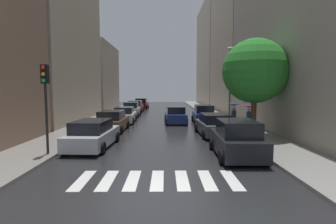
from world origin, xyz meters
name	(u,v)px	position (x,y,z in m)	size (l,w,h in m)	color
ground_plane	(163,116)	(0.00, 24.00, -0.02)	(28.00, 72.00, 0.04)	#232326
sidewalk_left	(109,116)	(-6.50, 24.00, 0.07)	(3.00, 72.00, 0.15)	gray
sidewalk_right	(217,116)	(6.50, 24.00, 0.07)	(3.00, 72.00, 0.15)	gray
crosswalk_stripes	(157,180)	(0.00, 1.38, 0.01)	(5.85, 2.20, 0.01)	silver
building_left_mid	(52,48)	(-11.00, 19.07, 7.38)	(6.00, 14.75, 14.76)	#B2A38C
building_left_far	(93,78)	(-11.00, 33.81, 5.05)	(6.00, 12.36, 10.10)	#9E9384
building_right_mid	(241,28)	(11.00, 30.58, 11.98)	(6.00, 15.18, 23.96)	#B2A38C
building_right_far	(216,55)	(11.00, 48.70, 10.39)	(6.00, 19.97, 20.79)	#B2A38C
parked_car_left_nearest	(93,135)	(-3.78, 6.78, 0.74)	(2.34, 4.85, 1.57)	#B2B7BF
parked_car_left_second	(112,121)	(-3.88, 12.69, 0.76)	(2.25, 4.46, 1.62)	brown
parked_car_left_third	(125,115)	(-3.72, 17.99, 0.73)	(2.20, 4.46, 1.54)	silver
parked_car_left_fourth	(131,110)	(-3.79, 23.90, 0.81)	(2.00, 4.15, 1.74)	#B2B7BF
parked_car_left_fifth	(135,107)	(-4.00, 29.88, 0.77)	(2.20, 4.51, 1.65)	maroon
parked_car_left_sixth	(141,104)	(-3.71, 36.29, 0.81)	(2.27, 4.09, 1.74)	maroon
parked_car_right_nearest	(237,140)	(3.76, 4.73, 0.84)	(2.25, 4.46, 1.80)	black
parked_car_right_second	(214,125)	(3.73, 10.68, 0.73)	(2.33, 4.65, 1.55)	#474C51
parked_car_right_third	(204,115)	(3.96, 17.37, 0.82)	(2.14, 4.51, 1.77)	navy
car_midroad	(176,115)	(1.28, 17.58, 0.76)	(2.17, 4.57, 1.63)	navy
pedestrian_near_tree	(234,111)	(5.50, 12.08, 1.61)	(0.97, 0.97, 2.03)	navy
pedestrian_by_kerb	(249,111)	(6.78, 12.55, 1.57)	(1.11, 1.11, 1.88)	black
street_tree_right	(255,71)	(6.26, 9.84, 4.48)	(4.31, 4.31, 6.50)	#513823
traffic_light_left_corner	(45,89)	(-5.45, 4.79, 3.29)	(0.30, 0.42, 4.30)	black
lamp_post_right	(230,81)	(5.55, 13.71, 3.94)	(0.60, 0.28, 6.53)	#595B60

